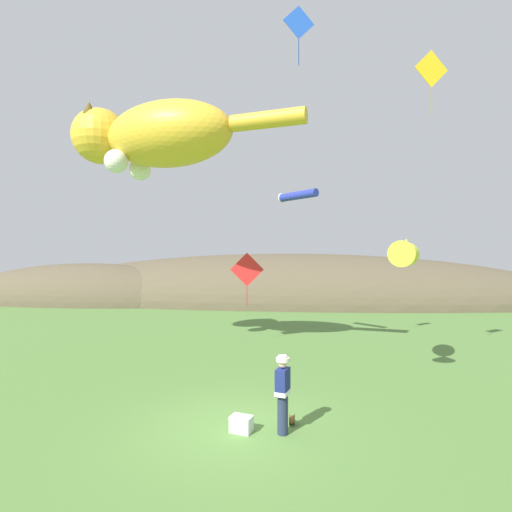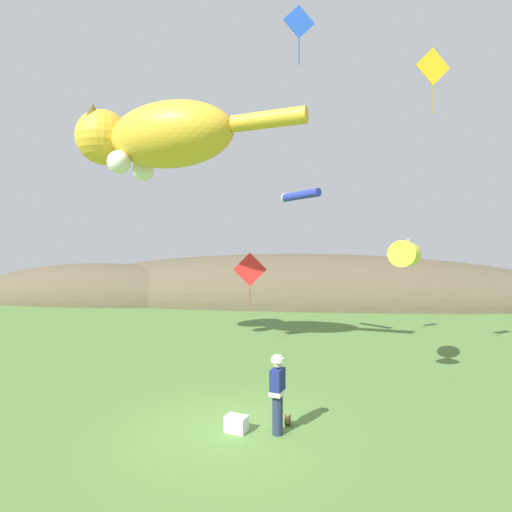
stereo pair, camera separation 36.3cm
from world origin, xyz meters
name	(u,v)px [view 1 (the left image)]	position (x,y,z in m)	size (l,w,h in m)	color
ground_plane	(236,428)	(0.00, 0.00, 0.00)	(120.00, 120.00, 0.00)	#517A38
distant_hill_ridge	(245,302)	(-3.54, 25.76, 0.00)	(54.64, 13.10, 8.56)	brown
festival_attendant	(283,392)	(1.09, -0.19, 0.95)	(0.37, 0.48, 1.77)	#232D47
kite_spool	(292,419)	(1.29, 0.34, 0.13)	(0.13, 0.25, 0.25)	olive
picnic_cooler	(241,424)	(0.15, -0.18, 0.18)	(0.56, 0.45, 0.36)	white
kite_giant_cat	(153,137)	(-4.30, 5.91, 8.73)	(9.66, 3.84, 2.97)	gold
kite_fish_windsock	(405,254)	(4.94, 4.57, 4.10)	(1.72, 3.10, 0.92)	yellow
kite_tube_streamer	(297,195)	(1.32, 8.47, 6.70)	(1.82, 1.73, 0.44)	#2633A5
kite_diamond_gold	(431,69)	(5.67, 4.24, 10.05)	(1.15, 0.41, 2.11)	yellow
kite_diamond_red	(247,270)	(-0.99, 8.89, 3.40)	(1.53, 0.25, 2.45)	red
kite_diamond_blue	(299,23)	(1.41, 4.35, 11.91)	(1.06, 0.42, 2.03)	blue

